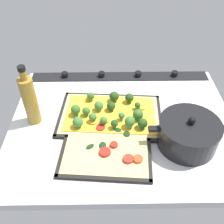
# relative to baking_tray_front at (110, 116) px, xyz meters

# --- Properties ---
(ground_plane) EXTENTS (0.84, 0.67, 0.03)m
(ground_plane) POSITION_rel_baking_tray_front_xyz_m (-0.05, 0.03, -0.02)
(ground_plane) COLOR silver
(stove_control_panel) EXTENTS (0.81, 0.07, 0.03)m
(stove_control_panel) POSITION_rel_baking_tray_front_xyz_m (-0.05, -0.27, 0.00)
(stove_control_panel) COLOR black
(stove_control_panel) RESTS_ON ground_plane
(baking_tray_front) EXTENTS (0.41, 0.28, 0.01)m
(baking_tray_front) POSITION_rel_baking_tray_front_xyz_m (0.00, 0.00, 0.00)
(baking_tray_front) COLOR black
(baking_tray_front) RESTS_ON ground_plane
(broccoli_pizza) EXTENTS (0.38, 0.25, 0.06)m
(broccoli_pizza) POSITION_rel_baking_tray_front_xyz_m (0.00, 0.00, 0.02)
(broccoli_pizza) COLOR #D3B77F
(broccoli_pizza) RESTS_ON baking_tray_front
(baking_tray_back) EXTENTS (0.32, 0.27, 0.01)m
(baking_tray_back) POSITION_rel_baking_tray_front_xyz_m (0.01, 0.17, 0.00)
(baking_tray_back) COLOR black
(baking_tray_back) RESTS_ON ground_plane
(veggie_pizza_back) EXTENTS (0.29, 0.24, 0.02)m
(veggie_pizza_back) POSITION_rel_baking_tray_front_xyz_m (0.01, 0.17, 0.01)
(veggie_pizza_back) COLOR #CBBC75
(veggie_pizza_back) RESTS_ON baking_tray_back
(cooking_pot) EXTENTS (0.27, 0.21, 0.12)m
(cooking_pot) POSITION_rel_baking_tray_front_xyz_m (-0.26, 0.14, 0.05)
(cooking_pot) COLOR black
(cooking_pot) RESTS_ON ground_plane
(oil_bottle) EXTENTS (0.05, 0.05, 0.24)m
(oil_bottle) POSITION_rel_baking_tray_front_xyz_m (0.29, 0.02, 0.10)
(oil_bottle) COLOR olive
(oil_bottle) RESTS_ON ground_plane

